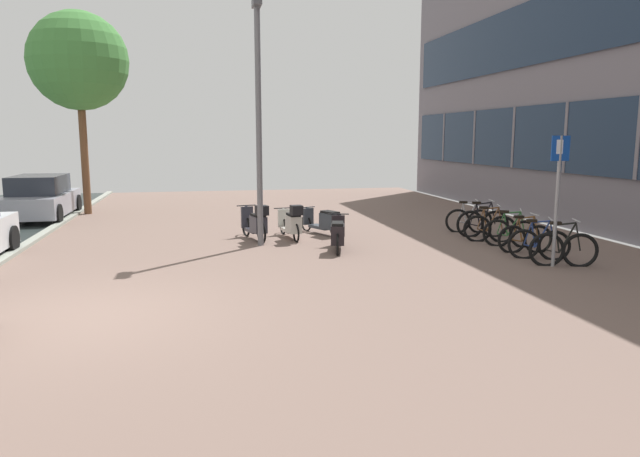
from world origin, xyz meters
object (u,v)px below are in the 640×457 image
lamp_post (259,112)px  scooter_near (256,223)px  street_tree (79,62)px  bicycle_rack_00 (563,249)px  bicycle_rack_04 (490,228)px  bicycle_rack_06 (469,221)px  bicycle_rack_03 (511,233)px  scooter_extra (325,222)px  bicycle_rack_02 (525,238)px  parked_car_far (40,198)px  scooter_far (338,234)px  parking_sign (558,187)px  bicycle_rack_05 (483,223)px  bicycle_rack_01 (539,244)px  scooter_mid (292,223)px

lamp_post → scooter_near: bearing=93.5°
street_tree → bicycle_rack_00: bearing=-43.8°
bicycle_rack_04 → lamp_post: size_ratio=0.22×
bicycle_rack_06 → scooter_near: 5.91m
bicycle_rack_03 → scooter_extra: 4.79m
bicycle_rack_06 → lamp_post: bearing=-172.6°
bicycle_rack_02 → bicycle_rack_04: 1.45m
parked_car_far → scooter_far: bearing=-41.3°
bicycle_rack_03 → parking_sign: bearing=-97.0°
bicycle_rack_02 → bicycle_rack_05: bearing=88.4°
bicycle_rack_06 → street_tree: bearing=150.4°
bicycle_rack_06 → bicycle_rack_04: bearing=-95.2°
bicycle_rack_01 → bicycle_rack_04: size_ratio=0.95×
scooter_mid → scooter_far: bearing=-65.5°
bicycle_rack_00 → scooter_near: 7.28m
bicycle_rack_00 → scooter_far: bicycle_rack_00 is taller
bicycle_rack_00 → parked_car_far: parked_car_far is taller
parked_car_far → bicycle_rack_01: bearing=-36.2°
bicycle_rack_03 → scooter_mid: bearing=157.4°
scooter_extra → parking_sign: bearing=-51.4°
bicycle_rack_00 → street_tree: bearing=136.2°
bicycle_rack_01 → bicycle_rack_06: (0.12, 3.60, 0.00)m
scooter_near → street_tree: bearing=129.2°
bicycle_rack_02 → lamp_post: size_ratio=0.22×
bicycle_rack_04 → scooter_mid: 5.04m
bicycle_rack_02 → bicycle_rack_05: (0.06, 2.16, 0.03)m
bicycle_rack_02 → street_tree: size_ratio=0.19×
bicycle_rack_05 → scooter_near: size_ratio=0.81×
parked_car_far → scooter_extra: bearing=-30.6°
bicycle_rack_00 → scooter_extra: size_ratio=0.81×
bicycle_rack_00 → scooter_mid: size_ratio=0.76×
scooter_near → parked_car_far: size_ratio=0.43×
bicycle_rack_01 → bicycle_rack_04: 2.16m
parking_sign → street_tree: (-10.88, 10.62, 3.46)m
bicycle_rack_01 → parked_car_far: (-12.25, 8.98, 0.33)m
lamp_post → scooter_far: bearing=-32.5°
parked_car_far → scooter_near: bearing=-40.0°
bicycle_rack_00 → bicycle_rack_04: (-0.11, 2.88, -0.01)m
bicycle_rack_03 → bicycle_rack_02: bearing=-94.4°
bicycle_rack_06 → scooter_far: bearing=-156.3°
bicycle_rack_01 → bicycle_rack_05: bearing=86.8°
parked_car_far → street_tree: street_tree is taller
scooter_mid → parked_car_far: parked_car_far is taller
bicycle_rack_02 → parking_sign: bearing=-98.3°
scooter_far → lamp_post: 3.46m
scooter_near → parking_sign: bearing=-36.8°
bicycle_rack_03 → lamp_post: size_ratio=0.21×
parked_car_far → bicycle_rack_00: bearing=-38.1°
lamp_post → scooter_mid: bearing=38.1°
bicycle_rack_02 → scooter_extra: bearing=140.3°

